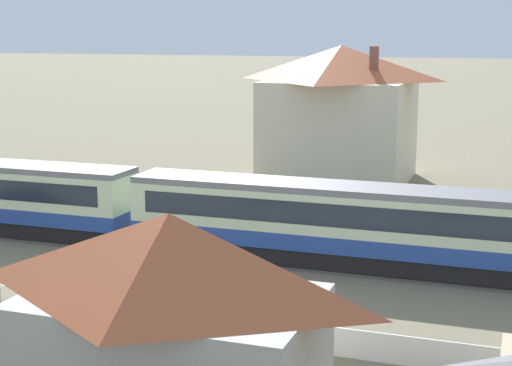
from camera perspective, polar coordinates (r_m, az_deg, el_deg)
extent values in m
plane|color=#7A7056|center=(39.94, 0.19, -5.12)|extent=(600.00, 600.00, 0.00)
cube|color=#234293|center=(37.86, 6.35, -4.06)|extent=(21.22, 2.99, 0.80)
cube|color=beige|center=(37.53, 6.39, -2.05)|extent=(21.22, 2.99, 1.93)
cube|color=#192330|center=(37.51, 6.39, -1.91)|extent=(19.52, 3.03, 1.08)
cube|color=slate|center=(37.30, 6.43, -0.39)|extent=(21.22, 2.81, 0.30)
cube|color=black|center=(38.09, 6.32, -5.28)|extent=(20.37, 2.57, 0.88)
cylinder|color=black|center=(36.54, 16.87, -6.42)|extent=(0.90, 0.18, 0.90)
cylinder|color=black|center=(37.92, 16.98, -5.80)|extent=(0.90, 0.18, 0.90)
cylinder|color=black|center=(39.53, -3.88, -4.64)|extent=(0.90, 0.18, 0.90)
cylinder|color=black|center=(40.81, -3.09, -4.13)|extent=(0.90, 0.18, 0.90)
cylinder|color=black|center=(43.36, -13.96, -3.54)|extent=(0.90, 0.18, 0.90)
cylinder|color=black|center=(44.52, -12.95, -3.11)|extent=(0.90, 0.18, 0.90)
cube|color=#665B51|center=(38.25, 6.06, -5.91)|extent=(107.59, 3.60, 0.01)
cube|color=#4C4238|center=(37.58, 5.80, -6.20)|extent=(107.59, 0.12, 0.04)
cube|color=#4C4238|center=(38.92, 6.30, -5.60)|extent=(107.59, 0.12, 0.04)
cube|color=beige|center=(58.74, 6.10, 3.79)|extent=(10.08, 9.97, 7.55)
pyramid|color=#B25633|center=(58.33, 6.20, 8.70)|extent=(10.89, 10.77, 2.50)
cube|color=brown|center=(55.79, 8.58, 8.66)|extent=(0.56, 0.56, 2.25)
cube|color=#9E9E99|center=(23.71, -6.14, -12.20)|extent=(8.49, 5.30, 3.57)
pyramid|color=#B25633|center=(22.70, -6.30, -5.20)|extent=(9.17, 5.72, 2.45)
cube|color=white|center=(31.14, -11.33, -9.06)|extent=(50.35, 0.06, 1.05)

